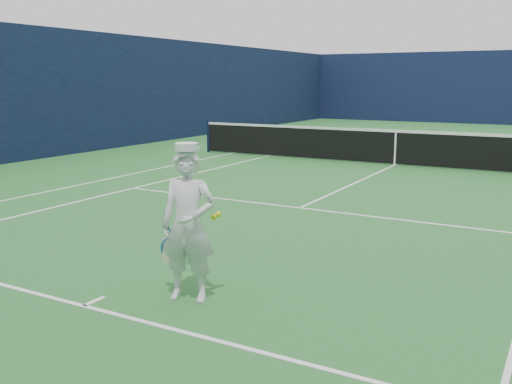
# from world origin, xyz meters

# --- Properties ---
(ground) EXTENTS (80.00, 80.00, 0.00)m
(ground) POSITION_xyz_m (0.00, 0.00, 0.00)
(ground) COLOR #27682B
(ground) RESTS_ON ground
(court_markings) EXTENTS (11.03, 23.83, 0.01)m
(court_markings) POSITION_xyz_m (0.00, 0.00, 0.00)
(court_markings) COLOR white
(court_markings) RESTS_ON ground
(windscreen_fence) EXTENTS (20.12, 36.12, 4.00)m
(windscreen_fence) POSITION_xyz_m (0.00, 0.00, 2.00)
(windscreen_fence) COLOR #0E1536
(windscreen_fence) RESTS_ON ground
(tennis_net) EXTENTS (12.88, 0.09, 1.07)m
(tennis_net) POSITION_xyz_m (0.00, 0.00, 0.55)
(tennis_net) COLOR #141E4C
(tennis_net) RESTS_ON ground
(tennis_player) EXTENTS (0.83, 0.56, 1.73)m
(tennis_player) POSITION_xyz_m (0.86, -11.14, 0.84)
(tennis_player) COLOR white
(tennis_player) RESTS_ON ground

